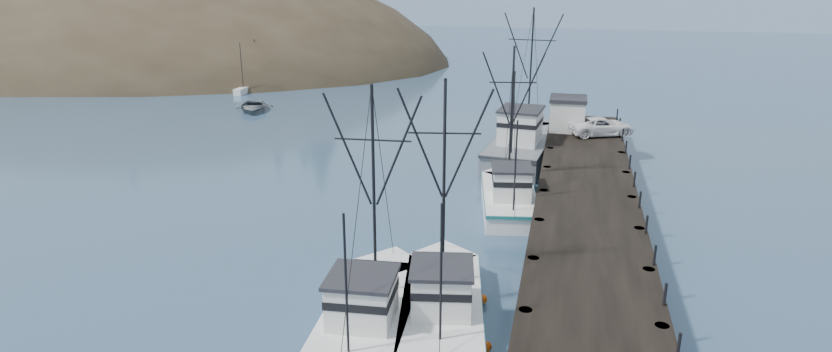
{
  "coord_description": "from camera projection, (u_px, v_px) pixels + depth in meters",
  "views": [
    {
      "loc": [
        12.46,
        -22.49,
        15.15
      ],
      "look_at": [
        3.45,
        15.39,
        2.5
      ],
      "focal_mm": 28.0,
      "sensor_mm": 36.0,
      "label": 1
    }
  ],
  "objects": [
    {
      "name": "distant_ridge",
      "position": [
        565.0,
        22.0,
        183.34
      ],
      "size": [
        360.0,
        40.0,
        26.0
      ],
      "primitive_type": "cube",
      "color": "#9EB2C6",
      "rests_on": "ground"
    },
    {
      "name": "motorboat",
      "position": [
        253.0,
        111.0,
        71.12
      ],
      "size": [
        6.15,
        7.03,
        1.21
      ],
      "primitive_type": "imported",
      "rotation": [
        0.0,
        0.0,
        0.4
      ],
      "color": "slate",
      "rests_on": "ground"
    },
    {
      "name": "pier_shed",
      "position": [
        567.0,
        113.0,
        54.1
      ],
      "size": [
        3.0,
        3.2,
        2.8
      ],
      "color": "silver",
      "rests_on": "pier"
    },
    {
      "name": "pickup_truck",
      "position": [
        602.0,
        126.0,
        52.63
      ],
      "size": [
        5.87,
        4.28,
        1.48
      ],
      "primitive_type": "imported",
      "rotation": [
        0.0,
        0.0,
        1.96
      ],
      "color": "white",
      "rests_on": "pier"
    },
    {
      "name": "distant_ridge_far",
      "position": [
        407.0,
        15.0,
        208.21
      ],
      "size": [
        180.0,
        25.0,
        18.0
      ],
      "primitive_type": "cube",
      "color": "silver",
      "rests_on": "ground"
    },
    {
      "name": "pier",
      "position": [
        587.0,
        198.0,
        39.43
      ],
      "size": [
        6.0,
        44.0,
        2.0
      ],
      "color": "black",
      "rests_on": "ground"
    },
    {
      "name": "trawler_near",
      "position": [
        442.0,
        301.0,
        29.07
      ],
      "size": [
        5.08,
        10.91,
        11.04
      ],
      "color": "white",
      "rests_on": "ground"
    },
    {
      "name": "moored_sailboats",
      "position": [
        214.0,
        80.0,
        87.98
      ],
      "size": [
        20.4,
        17.5,
        6.35
      ],
      "color": "white",
      "rests_on": "ground"
    },
    {
      "name": "headland",
      "position": [
        80.0,
        79.0,
        118.86
      ],
      "size": [
        134.8,
        78.0,
        51.0
      ],
      "color": "#382D1E",
      "rests_on": "ground"
    },
    {
      "name": "ground",
      "position": [
        257.0,
        331.0,
        28.23
      ],
      "size": [
        400.0,
        400.0,
        0.0
      ],
      "primitive_type": "plane",
      "color": "#304D6C",
      "rests_on": "ground"
    },
    {
      "name": "trawler_far",
      "position": [
        509.0,
        196.0,
        42.3
      ],
      "size": [
        4.77,
        10.48,
        10.77
      ],
      "color": "white",
      "rests_on": "ground"
    },
    {
      "name": "trawler_mid",
      "position": [
        371.0,
        311.0,
        28.27
      ],
      "size": [
        4.4,
        11.04,
        10.94
      ],
      "color": "white",
      "rests_on": "ground"
    },
    {
      "name": "work_vessel",
      "position": [
        524.0,
        144.0,
        53.24
      ],
      "size": [
        5.68,
        14.7,
        12.38
      ],
      "color": "slate",
      "rests_on": "ground"
    }
  ]
}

